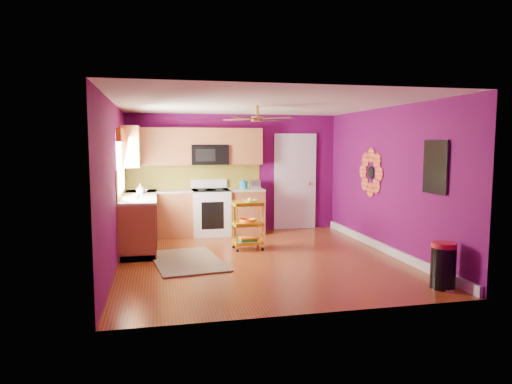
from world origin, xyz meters
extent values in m
plane|color=maroon|center=(0.00, 0.00, 0.00)|extent=(5.00, 5.00, 0.00)
cube|color=#5F0A52|center=(0.00, 2.50, 1.25)|extent=(4.50, 0.04, 2.50)
cube|color=#5F0A52|center=(0.00, -2.50, 1.25)|extent=(4.50, 0.04, 2.50)
cube|color=#5F0A52|center=(-2.25, 0.00, 1.25)|extent=(0.04, 5.00, 2.50)
cube|color=#5F0A52|center=(2.25, 0.00, 1.25)|extent=(0.04, 5.00, 2.50)
cube|color=silver|center=(0.00, 0.00, 2.50)|extent=(4.50, 5.00, 0.04)
cube|color=white|center=(2.22, 0.00, 0.07)|extent=(0.05, 4.90, 0.14)
cube|color=brown|center=(-1.95, 1.35, 0.45)|extent=(0.60, 2.30, 0.90)
cube|color=brown|center=(-0.85, 2.20, 0.45)|extent=(2.80, 0.60, 0.90)
cube|color=beige|center=(-1.95, 1.35, 0.92)|extent=(0.63, 2.30, 0.04)
cube|color=beige|center=(-0.85, 2.20, 0.92)|extent=(2.80, 0.63, 0.04)
cube|color=black|center=(-1.95, 1.35, 0.05)|extent=(0.54, 2.30, 0.10)
cube|color=black|center=(-0.85, 2.20, 0.05)|extent=(2.80, 0.54, 0.10)
cube|color=white|center=(-0.55, 2.17, 0.46)|extent=(0.76, 0.66, 0.92)
cube|color=black|center=(-0.55, 2.17, 0.93)|extent=(0.76, 0.62, 0.03)
cube|color=white|center=(-0.55, 2.45, 1.04)|extent=(0.76, 0.06, 0.18)
cube|color=black|center=(-0.55, 1.84, 0.45)|extent=(0.45, 0.02, 0.55)
cube|color=brown|center=(-1.59, 2.33, 1.83)|extent=(1.32, 0.33, 0.75)
cube|color=brown|center=(0.19, 2.33, 1.83)|extent=(0.72, 0.33, 0.75)
cube|color=brown|center=(-0.55, 2.33, 2.03)|extent=(0.76, 0.33, 0.34)
cube|color=brown|center=(-2.08, 1.85, 1.83)|extent=(0.33, 1.30, 0.75)
cube|color=black|center=(-0.55, 2.30, 1.65)|extent=(0.76, 0.38, 0.40)
cube|color=olive|center=(-0.85, 2.49, 1.20)|extent=(2.80, 0.01, 0.51)
cube|color=olive|center=(-2.24, 1.35, 1.20)|extent=(0.01, 2.30, 0.51)
cube|color=white|center=(-2.23, 1.05, 1.55)|extent=(0.03, 1.20, 1.00)
cube|color=orange|center=(-2.20, 1.05, 2.02)|extent=(0.08, 1.35, 0.22)
cube|color=white|center=(1.35, 2.48, 1.02)|extent=(0.85, 0.04, 2.05)
cube|color=white|center=(1.35, 2.46, 1.02)|extent=(0.95, 0.02, 2.15)
sphere|color=#BF8C3F|center=(1.67, 2.42, 1.00)|extent=(0.07, 0.07, 0.07)
cylinder|color=black|center=(2.23, 0.60, 1.35)|extent=(0.01, 0.24, 0.24)
cube|color=#1B92B3|center=(2.23, -1.40, 1.55)|extent=(0.03, 0.52, 0.72)
cube|color=black|center=(2.21, -1.40, 1.55)|extent=(0.01, 0.56, 0.76)
cylinder|color=#BF8C3F|center=(0.00, 0.20, 2.42)|extent=(0.06, 0.06, 0.16)
cylinder|color=#BF8C3F|center=(0.00, 0.20, 2.28)|extent=(0.20, 0.20, 0.08)
cube|color=#4C2D19|center=(0.27, 0.47, 2.28)|extent=(0.47, 0.47, 0.01)
cube|color=#4C2D19|center=(-0.27, 0.47, 2.28)|extent=(0.47, 0.47, 0.01)
cube|color=#4C2D19|center=(-0.27, -0.07, 2.28)|extent=(0.47, 0.47, 0.01)
cube|color=#4C2D19|center=(0.27, -0.07, 2.28)|extent=(0.47, 0.47, 0.01)
cube|color=black|center=(-1.18, 0.07, 0.01)|extent=(1.25, 1.80, 0.02)
cylinder|color=yellow|center=(-0.28, 0.53, 0.43)|extent=(0.02, 0.02, 0.79)
cylinder|color=yellow|center=(0.18, 0.55, 0.43)|extent=(0.02, 0.02, 0.79)
cylinder|color=yellow|center=(-0.30, 0.84, 0.43)|extent=(0.02, 0.02, 0.79)
cylinder|color=yellow|center=(0.16, 0.87, 0.43)|extent=(0.02, 0.02, 0.79)
sphere|color=black|center=(-0.28, 0.53, 0.03)|extent=(0.06, 0.06, 0.06)
sphere|color=black|center=(0.18, 0.55, 0.03)|extent=(0.06, 0.06, 0.06)
sphere|color=black|center=(-0.30, 0.84, 0.03)|extent=(0.06, 0.06, 0.06)
sphere|color=black|center=(0.16, 0.87, 0.03)|extent=(0.06, 0.06, 0.06)
cube|color=yellow|center=(-0.06, 0.70, 0.81)|extent=(0.53, 0.40, 0.03)
cube|color=yellow|center=(-0.06, 0.70, 0.45)|extent=(0.53, 0.40, 0.03)
cube|color=yellow|center=(-0.06, 0.70, 0.11)|extent=(0.53, 0.40, 0.03)
imported|color=beige|center=(-0.01, 0.70, 0.86)|extent=(0.30, 0.30, 0.07)
sphere|color=yellow|center=(-0.01, 0.70, 0.88)|extent=(0.09, 0.09, 0.09)
imported|color=orange|center=(-0.06, 0.70, 0.51)|extent=(0.31, 0.31, 0.09)
cube|color=navy|center=(-0.06, 0.70, 0.14)|extent=(0.31, 0.24, 0.04)
cube|color=#267233|center=(-0.06, 0.70, 0.18)|extent=(0.31, 0.24, 0.03)
cube|color=orange|center=(-0.06, 0.70, 0.21)|extent=(0.31, 0.24, 0.03)
cylinder|color=black|center=(1.99, -2.00, 0.27)|extent=(0.36, 0.36, 0.54)
cylinder|color=red|center=(1.99, -2.00, 0.57)|extent=(0.32, 0.32, 0.06)
cube|color=beige|center=(1.99, -2.16, 0.01)|extent=(0.12, 0.07, 0.03)
cylinder|color=#146F9B|center=(0.14, 2.20, 1.02)|extent=(0.18, 0.18, 0.16)
sphere|color=#146F9B|center=(0.14, 2.20, 1.12)|extent=(0.06, 0.06, 0.06)
cube|color=beige|center=(0.40, 2.24, 1.03)|extent=(0.22, 0.15, 0.18)
imported|color=#EA3F72|center=(-1.93, 1.07, 1.03)|extent=(0.08, 0.09, 0.19)
imported|color=white|center=(-1.94, 1.70, 1.03)|extent=(0.15, 0.15, 0.19)
imported|color=white|center=(-1.91, 1.88, 0.97)|extent=(0.25, 0.25, 0.06)
imported|color=white|center=(-1.97, 0.79, 0.99)|extent=(0.12, 0.12, 0.10)
camera|label=1|loc=(-1.61, -7.14, 1.87)|focal=32.00mm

